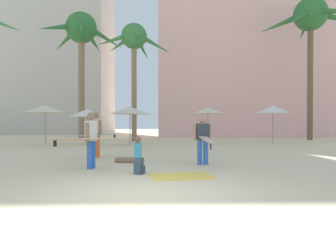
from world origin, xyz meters
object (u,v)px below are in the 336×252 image
(cafe_umbrella_4, at_px, (87,113))
(cafe_umbrella_2, at_px, (208,110))
(backpack, at_px, (139,166))
(person_near_right, at_px, (95,134))
(palm_tree_left, at_px, (134,44))
(beach_towel, at_px, (181,176))
(cafe_umbrella_3, at_px, (273,109))
(cafe_umbrella_0, at_px, (130,110))
(person_mid_left, at_px, (134,153))
(palm_tree_right, at_px, (81,35))
(cafe_umbrella_1, at_px, (45,109))
(person_mid_right, at_px, (203,138))
(palm_tree_center, at_px, (311,20))
(person_far_right, at_px, (90,138))

(cafe_umbrella_4, bearing_deg, cafe_umbrella_2, 1.54)
(cafe_umbrella_2, xyz_separation_m, cafe_umbrella_4, (-7.56, -0.20, -0.18))
(backpack, relative_size, person_near_right, 0.15)
(palm_tree_left, height_order, cafe_umbrella_2, palm_tree_left)
(cafe_umbrella_4, height_order, beach_towel, cafe_umbrella_4)
(cafe_umbrella_3, height_order, backpack, cafe_umbrella_3)
(palm_tree_left, height_order, cafe_umbrella_0, palm_tree_left)
(beach_towel, xyz_separation_m, backpack, (-1.10, 0.42, 0.19))
(palm_tree_left, bearing_deg, person_mid_left, -85.50)
(palm_tree_right, bearing_deg, cafe_umbrella_1, -97.90)
(cafe_umbrella_0, bearing_deg, person_mid_right, -70.26)
(backpack, relative_size, person_mid_right, 0.15)
(cafe_umbrella_3, bearing_deg, cafe_umbrella_1, -177.03)
(cafe_umbrella_0, relative_size, cafe_umbrella_4, 1.12)
(palm_tree_right, relative_size, cafe_umbrella_1, 4.04)
(palm_tree_center, bearing_deg, person_far_right, -133.25)
(cafe_umbrella_0, relative_size, beach_towel, 1.57)
(backpack, bearing_deg, person_near_right, 134.16)
(cafe_umbrella_2, distance_m, backpack, 11.87)
(cafe_umbrella_2, relative_size, cafe_umbrella_4, 1.06)
(cafe_umbrella_1, distance_m, beach_towel, 13.68)
(cafe_umbrella_2, xyz_separation_m, cafe_umbrella_3, (4.31, 0.40, 0.10))
(palm_tree_left, distance_m, person_far_right, 14.96)
(cafe_umbrella_3, distance_m, backpack, 14.14)
(cafe_umbrella_1, bearing_deg, beach_towel, -56.12)
(cafe_umbrella_4, height_order, person_mid_right, cafe_umbrella_4)
(palm_tree_center, height_order, cafe_umbrella_3, palm_tree_center)
(person_mid_right, bearing_deg, cafe_umbrella_1, 43.55)
(palm_tree_left, distance_m, cafe_umbrella_0, 6.36)
(palm_tree_center, xyz_separation_m, beach_towel, (-11.33, -16.11, -9.41))
(palm_tree_center, relative_size, cafe_umbrella_4, 5.08)
(person_far_right, bearing_deg, person_mid_right, 27.14)
(cafe_umbrella_1, bearing_deg, cafe_umbrella_2, 1.99)
(palm_tree_right, bearing_deg, person_mid_left, -69.34)
(palm_tree_left, relative_size, palm_tree_right, 0.85)
(person_far_right, bearing_deg, cafe_umbrella_1, 130.74)
(palm_tree_right, relative_size, cafe_umbrella_3, 4.06)
(person_mid_left, bearing_deg, cafe_umbrella_0, -80.39)
(cafe_umbrella_2, bearing_deg, beach_towel, -102.27)
(cafe_umbrella_0, bearing_deg, cafe_umbrella_4, 173.18)
(palm_tree_right, xyz_separation_m, cafe_umbrella_2, (9.26, -5.32, -6.19))
(backpack, height_order, person_far_right, person_far_right)
(palm_tree_left, xyz_separation_m, palm_tree_right, (-4.34, 1.98, 1.16))
(beach_towel, xyz_separation_m, person_near_right, (-3.05, 4.24, 0.94))
(backpack, bearing_deg, person_far_right, 166.55)
(cafe_umbrella_4, distance_m, backpack, 11.76)
(palm_tree_right, xyz_separation_m, cafe_umbrella_3, (13.56, -4.92, -6.09))
(person_mid_left, distance_m, person_mid_right, 2.49)
(palm_tree_right, distance_m, person_far_right, 17.74)
(person_mid_left, xyz_separation_m, person_near_right, (-1.60, 1.39, 0.62))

